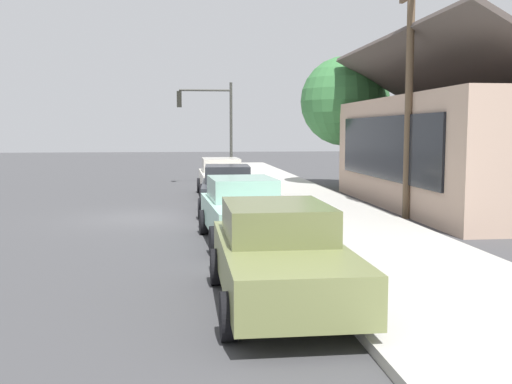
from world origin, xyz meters
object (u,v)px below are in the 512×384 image
car_seafoam (244,210)px  utility_pole_wooden (409,94)px  shade_tree (345,102)px  car_olive (280,254)px  car_charcoal (227,189)px  car_ivory (221,177)px  traffic_light_main (210,117)px  fire_hydrant_red (311,227)px

car_seafoam → utility_pole_wooden: (-3.39, 5.51, 3.11)m
shade_tree → utility_pole_wooden: utility_pole_wooden is taller
shade_tree → car_olive: bearing=-18.0°
car_seafoam → shade_tree: bearing=152.3°
car_olive → car_charcoal: bearing=-179.7°
car_charcoal → shade_tree: shade_tree is taller
car_ivory → car_seafoam: 10.82m
car_olive → traffic_light_main: size_ratio=0.90×
car_seafoam → utility_pole_wooden: size_ratio=0.61×
car_olive → fire_hydrant_red: size_ratio=6.60×
car_ivory → car_charcoal: same height
car_seafoam → shade_tree: (-13.90, 6.33, 3.37)m
car_olive → fire_hydrant_red: (-4.59, 1.48, -0.32)m
car_charcoal → car_seafoam: bearing=3.1°
shade_tree → fire_hydrant_red: size_ratio=8.96×
car_seafoam → traffic_light_main: (-15.77, -0.15, 2.68)m
car_charcoal → car_olive: size_ratio=0.94×
car_olive → shade_tree: (-19.38, 6.29, 3.37)m
car_charcoal → traffic_light_main: bearing=-176.5°
car_olive → traffic_light_main: 21.42m
car_charcoal → utility_pole_wooden: 6.67m
traffic_light_main → fire_hydrant_red: 17.00m
car_charcoal → car_olive: 10.89m
traffic_light_main → utility_pole_wooden: (12.38, 5.66, 0.44)m
car_olive → shade_tree: 20.65m
traffic_light_main → car_olive: bearing=0.5°
utility_pole_wooden → car_seafoam: bearing=-58.4°
car_olive → traffic_light_main: bearing=-179.5°
car_charcoal → traffic_light_main: size_ratio=0.84×
car_seafoam → fire_hydrant_red: (0.89, 1.51, -0.32)m
car_ivory → traffic_light_main: (-4.95, -0.25, 2.68)m
car_ivory → shade_tree: (-3.08, 6.22, 3.37)m
car_seafoam → utility_pole_wooden: utility_pole_wooden is taller
car_seafoam → fire_hydrant_red: car_seafoam is taller
traffic_light_main → car_seafoam: bearing=0.5°
car_olive → utility_pole_wooden: 10.88m
shade_tree → car_ivory: bearing=-63.7°
car_ivory → fire_hydrant_red: size_ratio=6.56×
utility_pole_wooden → fire_hydrant_red: bearing=-43.1°
car_charcoal → fire_hydrant_red: (6.30, 1.53, -0.32)m
car_olive → fire_hydrant_red: bearing=162.1°
car_ivory → car_seafoam: same height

